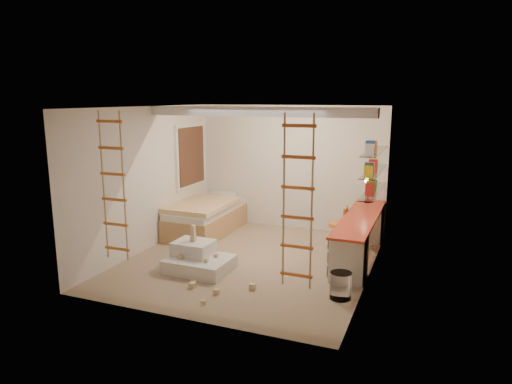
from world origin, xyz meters
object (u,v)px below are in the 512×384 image
at_px(desk, 360,235).
at_px(play_platform, 198,260).
at_px(bed, 206,217).
at_px(swivel_chair, 340,234).

bearing_deg(desk, play_platform, -146.38).
bearing_deg(bed, swivel_chair, -1.05).
distance_m(desk, swivel_chair, 0.52).
distance_m(bed, play_platform, 2.11).
xyz_separation_m(desk, bed, (-3.20, 0.36, -0.07)).
bearing_deg(play_platform, swivel_chair, 43.91).
distance_m(swivel_chair, play_platform, 2.70).
distance_m(desk, bed, 3.22).
bearing_deg(play_platform, desk, 33.62).
xyz_separation_m(swivel_chair, play_platform, (-1.94, -1.87, -0.12)).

